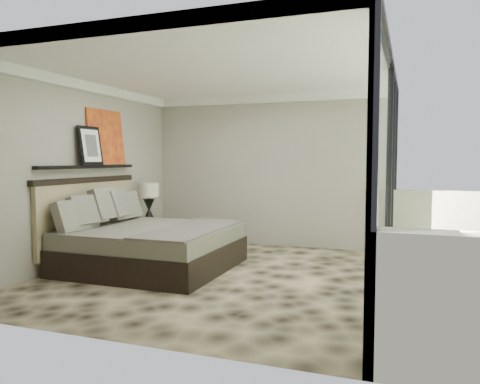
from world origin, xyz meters
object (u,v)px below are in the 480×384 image
(bed, at_px, (146,243))
(table_lamp, at_px, (149,196))
(nightstand, at_px, (147,234))
(lounger, at_px, (461,289))

(bed, height_order, table_lamp, bed)
(bed, bearing_deg, table_lamp, 119.08)
(nightstand, bearing_deg, lounger, -7.59)
(bed, bearing_deg, nightstand, 120.64)
(nightstand, bearing_deg, bed, -47.61)
(nightstand, height_order, lounger, lounger)
(bed, bearing_deg, lounger, -5.49)
(nightstand, xyz_separation_m, table_lamp, (0.05, 0.00, 0.69))
(table_lamp, xyz_separation_m, lounger, (4.99, -1.77, -0.76))
(bed, xyz_separation_m, lounger, (4.23, -0.41, -0.18))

